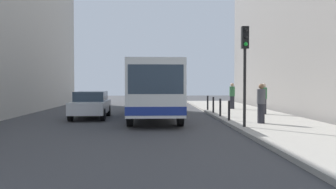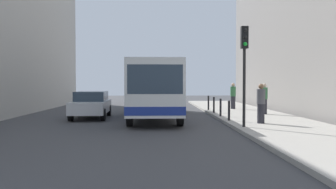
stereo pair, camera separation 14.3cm
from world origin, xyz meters
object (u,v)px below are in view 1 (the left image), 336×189
at_px(car_beside_bus, 91,104).
at_px(pedestrian_near_signal, 261,103).
at_px(bus, 154,87).
at_px(bollard_near, 229,111).
at_px(bollard_far, 213,105).
at_px(traffic_light, 245,57).
at_px(bollard_mid, 220,107).
at_px(pedestrian_far_sidewalk, 232,96).
at_px(bollard_farthest, 208,103).
at_px(pedestrian_mid_sidewalk, 264,99).

height_order(car_beside_bus, pedestrian_near_signal, pedestrian_near_signal).
distance_m(bus, bollard_near, 4.83).
relative_size(bollard_far, pedestrian_near_signal, 0.54).
xyz_separation_m(traffic_light, bollard_mid, (-0.10, 4.86, -2.38)).
relative_size(bus, car_beside_bus, 2.48).
xyz_separation_m(bollard_far, pedestrian_far_sidewalk, (1.87, 3.33, 0.42)).
bearing_deg(car_beside_bus, bollard_farthest, -152.81).
bearing_deg(bollard_farthest, pedestrian_mid_sidewalk, -50.54).
bearing_deg(pedestrian_mid_sidewalk, pedestrian_far_sidewalk, -166.09).
xyz_separation_m(bus, bollard_farthest, (3.59, 3.82, -1.10)).
xyz_separation_m(pedestrian_near_signal, pedestrian_far_sidewalk, (0.70, 9.16, 0.01)).
bearing_deg(pedestrian_mid_sidewalk, traffic_light, -21.01).
xyz_separation_m(bus, traffic_light, (3.69, -5.62, 1.28)).
xyz_separation_m(bollard_far, bollard_farthest, (0.00, 2.29, 0.00)).
relative_size(bollard_far, pedestrian_mid_sidewalk, 0.53).
bearing_deg(pedestrian_far_sidewalk, bus, -10.42).
xyz_separation_m(car_beside_bus, pedestrian_near_signal, (8.26, -4.21, 0.25)).
height_order(traffic_light, bollard_near, traffic_light).
bearing_deg(pedestrian_far_sidewalk, bollard_near, 24.60).
bearing_deg(pedestrian_far_sidewalk, bollard_mid, 19.49).
bearing_deg(bollard_mid, traffic_light, -88.82).
xyz_separation_m(car_beside_bus, bollard_far, (7.08, 1.62, -0.16)).
bearing_deg(pedestrian_mid_sidewalk, car_beside_bus, -84.20).
bearing_deg(bus, traffic_light, 122.73).
xyz_separation_m(car_beside_bus, bollard_mid, (7.08, -0.67, -0.16)).
bearing_deg(bollard_near, bollard_far, 90.00).
distance_m(pedestrian_near_signal, pedestrian_far_sidewalk, 9.19).
distance_m(bus, car_beside_bus, 3.62).
distance_m(car_beside_bus, traffic_light, 9.33).
relative_size(bus, pedestrian_mid_sidewalk, 6.21).
xyz_separation_m(traffic_light, bollard_far, (-0.10, 7.15, -2.38)).
xyz_separation_m(bollard_mid, bollard_far, (0.00, 2.29, 0.00)).
bearing_deg(bollard_far, pedestrian_near_signal, -78.60).
relative_size(bollard_mid, pedestrian_near_signal, 0.54).
distance_m(pedestrian_near_signal, pedestrian_mid_sidewalk, 5.03).
xyz_separation_m(bollard_near, pedestrian_near_signal, (1.18, -1.26, 0.41)).
distance_m(bollard_near, bollard_far, 4.58).
distance_m(traffic_light, pedestrian_near_signal, 2.60).
relative_size(bollard_mid, bollard_far, 1.00).
relative_size(bollard_near, bollard_far, 1.00).
bearing_deg(pedestrian_near_signal, pedestrian_far_sidewalk, 107.55).
xyz_separation_m(bollard_mid, pedestrian_mid_sidewalk, (2.75, 1.23, 0.42)).
height_order(bollard_far, pedestrian_near_signal, pedestrian_near_signal).
xyz_separation_m(bollard_near, pedestrian_far_sidewalk, (1.87, 7.90, 0.42)).
bearing_deg(bus, bollard_far, -157.44).
distance_m(bollard_mid, pedestrian_near_signal, 3.76).
bearing_deg(car_beside_bus, pedestrian_mid_sidewalk, -178.44).
bearing_deg(pedestrian_mid_sidewalk, bollard_farthest, -138.01).
relative_size(bollard_far, bollard_farthest, 1.00).
distance_m(bus, traffic_light, 6.84).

